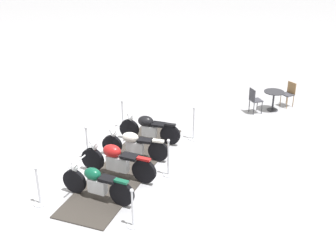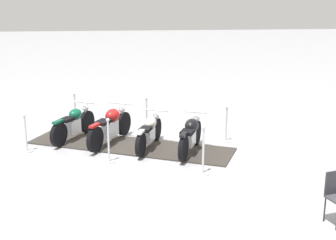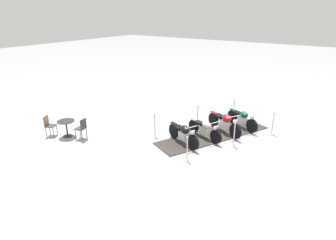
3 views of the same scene
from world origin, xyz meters
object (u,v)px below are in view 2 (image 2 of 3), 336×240
object	(u,v)px
stanchion_right_front	(226,129)
motorcycle_black	(191,134)
stanchion_right_rear	(75,116)
stanchion_left_front	(203,159)
stanchion_left_rear	(26,139)
stanchion_right_mid	(147,121)
stanchion_left_mid	(109,147)
motorcycle_maroon	(111,125)
motorcycle_forest	(74,123)
motorcycle_cream	(150,131)

from	to	relation	value
stanchion_right_front	motorcycle_black	bearing A→B (deg)	126.56
stanchion_right_rear	stanchion_left_front	world-z (taller)	stanchion_left_front
stanchion_left_rear	stanchion_right_mid	world-z (taller)	stanchion_right_mid
stanchion_right_mid	stanchion_left_front	world-z (taller)	stanchion_left_front
stanchion_right_front	stanchion_left_front	distance (m)	2.56
stanchion_left_mid	stanchion_left_rear	distance (m)	2.40
stanchion_right_front	stanchion_right_mid	bearing A→B (deg)	65.27
stanchion_right_rear	stanchion_left_rear	xyz separation A→B (m)	(-2.32, 1.07, 0.01)
stanchion_right_rear	stanchion_left_mid	distance (m)	3.51
motorcycle_maroon	stanchion_left_front	size ratio (longest dim) A/B	1.81
stanchion_left_rear	stanchion_right_front	bearing A→B (deg)	-86.68
stanchion_right_front	stanchion_left_rear	size ratio (longest dim) A/B	1.01
motorcycle_forest	stanchion_left_rear	distance (m)	1.48
stanchion_right_mid	motorcycle_maroon	bearing A→B (deg)	130.46
motorcycle_forest	stanchion_left_front	bearing A→B (deg)	-103.71
motorcycle_forest	motorcycle_black	bearing A→B (deg)	-85.93
stanchion_right_front	stanchion_right_mid	size ratio (longest dim) A/B	0.94
motorcycle_cream	stanchion_right_mid	world-z (taller)	stanchion_right_mid
motorcycle_cream	stanchion_right_front	xyz separation A→B (m)	(0.36, -2.18, -0.12)
motorcycle_maroon	stanchion_left_mid	xyz separation A→B (m)	(-1.44, 0.03, -0.14)
motorcycle_cream	stanchion_right_mid	bearing A→B (deg)	20.52
motorcycle_maroon	stanchion_right_front	world-z (taller)	motorcycle_maroon
stanchion_right_rear	stanchion_right_front	bearing A→B (deg)	-114.73
stanchion_right_mid	motorcycle_cream	bearing A→B (deg)	-179.97
motorcycle_black	stanchion_right_rear	world-z (taller)	stanchion_right_rear
stanchion_left_mid	stanchion_right_mid	bearing A→B (deg)	-24.73
motorcycle_maroon	stanchion_left_front	distance (m)	3.26
motorcycle_cream	stanchion_right_mid	distance (m)	1.37
stanchion_left_mid	stanchion_right_mid	world-z (taller)	stanchion_left_mid
stanchion_right_rear	stanchion_left_front	xyz separation A→B (m)	(-4.33, -3.29, 0.02)
stanchion_right_rear	stanchion_right_mid	xyz separation A→B (m)	(-1.00, -2.18, 0.05)
stanchion_right_mid	stanchion_left_front	xyz separation A→B (m)	(-3.33, -1.11, -0.03)
motorcycle_black	stanchion_right_front	xyz separation A→B (m)	(0.84, -1.13, -0.15)
motorcycle_black	stanchion_left_mid	distance (m)	2.17
motorcycle_black	motorcycle_forest	distance (m)	3.44
motorcycle_maroon	stanchion_right_rear	bearing A→B (deg)	59.15
motorcycle_maroon	stanchion_left_mid	distance (m)	1.45
motorcycle_forest	stanchion_left_mid	xyz separation A→B (m)	(-1.91, -1.01, -0.10)
stanchion_right_front	stanchion_left_rear	distance (m)	5.44
stanchion_left_mid	stanchion_right_rear	bearing A→B (deg)	18.45
stanchion_right_front	stanchion_left_mid	xyz separation A→B (m)	(-1.32, 3.25, 0.03)
motorcycle_black	stanchion_right_rear	distance (m)	4.31
motorcycle_black	stanchion_right_mid	size ratio (longest dim) A/B	1.75
motorcycle_forest	stanchion_right_mid	size ratio (longest dim) A/B	1.68
stanchion_left_mid	motorcycle_cream	bearing A→B (deg)	-48.16
stanchion_right_front	stanchion_left_front	bearing A→B (deg)	155.27
motorcycle_black	motorcycle_maroon	distance (m)	2.29
stanchion_right_rear	stanchion_left_rear	distance (m)	2.56
motorcycle_maroon	stanchion_left_mid	size ratio (longest dim) A/B	1.85
motorcycle_black	motorcycle_cream	xyz separation A→B (m)	(0.48, 1.04, -0.04)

